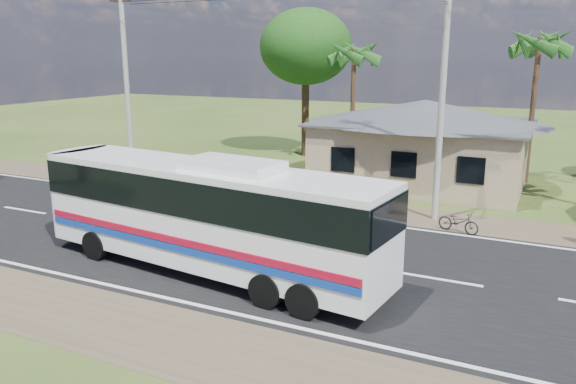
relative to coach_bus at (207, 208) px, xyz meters
name	(u,v)px	position (x,y,z in m)	size (l,w,h in m)	color
ground	(306,258)	(2.21, 2.50, -2.11)	(120.00, 120.00, 0.00)	#2B4318
road	(306,257)	(2.21, 2.50, -2.10)	(120.00, 16.00, 0.03)	black
house	(424,134)	(3.21, 15.50, 0.53)	(12.40, 10.00, 5.00)	tan
utility_poles	(435,78)	(4.88, 8.99, 3.65)	(32.80, 2.22, 11.00)	#9E9E99
palm_mid	(539,44)	(8.21, 18.00, 5.04)	(2.80, 2.80, 8.20)	#47301E
palm_far	(354,54)	(-1.79, 18.50, 4.56)	(2.80, 2.80, 7.70)	#47301E
tree_behind_house	(306,47)	(-5.79, 20.50, 5.00)	(6.00, 6.00, 9.61)	#47301E
coach_bus	(207,208)	(0.00, 0.00, 0.00)	(12.11, 3.88, 3.70)	silver
motorcycle	(459,222)	(6.40, 7.57, -1.69)	(0.57, 1.63, 0.85)	black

